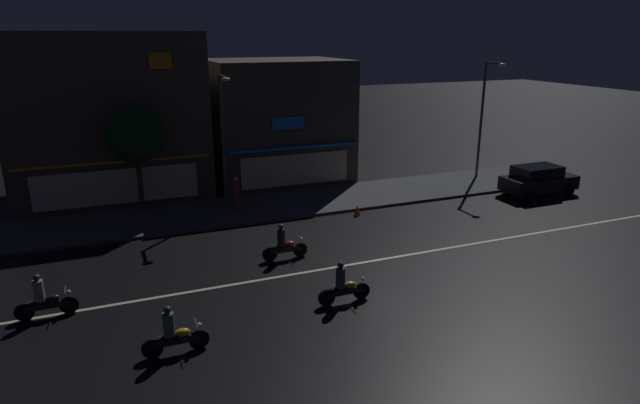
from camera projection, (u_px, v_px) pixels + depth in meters
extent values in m
plane|color=black|center=(383.00, 259.00, 21.75)|extent=(140.00, 140.00, 0.00)
cube|color=beige|center=(383.00, 259.00, 21.75)|extent=(30.49, 0.16, 0.01)
cube|color=#424447|center=(310.00, 201.00, 29.10)|extent=(32.09, 4.64, 0.14)
cube|color=#4C443A|center=(109.00, 116.00, 29.23)|extent=(10.00, 6.28, 8.88)
cube|color=orange|center=(115.00, 162.00, 26.89)|extent=(9.50, 0.24, 0.12)
cube|color=orange|center=(160.00, 61.00, 26.43)|extent=(1.10, 0.08, 0.78)
cube|color=beige|center=(118.00, 187.00, 27.33)|extent=(8.00, 0.06, 1.80)
cube|color=#4C443A|center=(277.00, 121.00, 32.96)|extent=(8.03, 6.41, 7.30)
cube|color=#268CF2|center=(296.00, 148.00, 30.33)|extent=(7.63, 0.24, 0.12)
cube|color=#268CF2|center=(288.00, 123.00, 29.82)|extent=(1.83, 0.08, 0.69)
cube|color=beige|center=(296.00, 170.00, 30.77)|extent=(6.42, 0.06, 1.80)
cylinder|color=#47494C|center=(223.00, 142.00, 27.22)|extent=(0.16, 0.16, 6.75)
cube|color=#47494C|center=(222.00, 77.00, 25.62)|extent=(0.10, 1.40, 0.10)
ellipsoid|color=#F9E099|center=(226.00, 79.00, 25.02)|extent=(0.44, 0.32, 0.20)
cylinder|color=#47494C|center=(481.00, 120.00, 32.86)|extent=(0.16, 0.16, 7.10)
cube|color=#47494C|center=(494.00, 63.00, 31.21)|extent=(0.10, 1.40, 0.10)
ellipsoid|color=#F9E099|center=(502.00, 65.00, 30.61)|extent=(0.44, 0.32, 0.20)
cylinder|color=brown|center=(237.00, 195.00, 27.22)|extent=(0.33, 0.33, 1.52)
sphere|color=tan|center=(236.00, 179.00, 26.96)|extent=(0.22, 0.22, 0.22)
cylinder|color=#473323|center=(140.00, 185.00, 26.67)|extent=(0.24, 0.24, 2.84)
sphere|color=#143819|center=(135.00, 134.00, 25.91)|extent=(2.81, 2.81, 2.81)
cube|color=black|center=(539.00, 183.00, 30.39)|extent=(4.30, 1.78, 0.76)
cube|color=black|center=(537.00, 171.00, 30.11)|extent=(2.58, 1.57, 0.60)
cube|color=#F9F2CC|center=(559.00, 175.00, 31.65)|extent=(0.08, 0.20, 0.12)
cube|color=#F9F2CC|center=(576.00, 180.00, 30.57)|extent=(0.08, 0.20, 0.12)
cylinder|color=black|center=(546.00, 183.00, 31.79)|extent=(0.62, 0.20, 0.62)
cylinder|color=black|center=(569.00, 190.00, 30.22)|extent=(0.62, 0.20, 0.62)
cylinder|color=black|center=(507.00, 188.00, 30.78)|extent=(0.62, 0.20, 0.62)
cylinder|color=black|center=(530.00, 196.00, 29.21)|extent=(0.62, 0.20, 0.62)
cylinder|color=black|center=(199.00, 339.00, 15.50)|extent=(0.60, 0.08, 0.60)
cylinder|color=black|center=(152.00, 348.00, 15.04)|extent=(0.60, 0.10, 0.60)
cube|color=black|center=(176.00, 341.00, 15.24)|extent=(1.30, 0.14, 0.20)
ellipsoid|color=gold|center=(182.00, 332.00, 15.24)|extent=(0.44, 0.26, 0.24)
cube|color=black|center=(168.00, 337.00, 15.12)|extent=(0.56, 0.22, 0.10)
cylinder|color=slate|center=(196.00, 323.00, 15.32)|extent=(0.03, 0.60, 0.03)
sphere|color=white|center=(199.00, 325.00, 15.38)|extent=(0.14, 0.14, 0.14)
cylinder|color=#4C664C|center=(169.00, 324.00, 15.02)|extent=(0.32, 0.32, 0.70)
sphere|color=#333338|center=(167.00, 310.00, 14.88)|extent=(0.22, 0.22, 0.22)
cylinder|color=black|center=(69.00, 305.00, 17.48)|extent=(0.60, 0.08, 0.60)
cylinder|color=black|center=(24.00, 312.00, 17.01)|extent=(0.60, 0.10, 0.60)
cube|color=black|center=(47.00, 305.00, 17.21)|extent=(1.30, 0.14, 0.20)
ellipsoid|color=black|center=(52.00, 298.00, 17.22)|extent=(0.44, 0.26, 0.24)
cube|color=black|center=(39.00, 302.00, 17.10)|extent=(0.56, 0.22, 0.10)
cylinder|color=slate|center=(65.00, 290.00, 17.29)|extent=(0.03, 0.60, 0.03)
sphere|color=white|center=(69.00, 292.00, 17.35)|extent=(0.14, 0.14, 0.14)
cylinder|color=gray|center=(39.00, 291.00, 17.00)|extent=(0.32, 0.32, 0.70)
sphere|color=#333338|center=(36.00, 278.00, 16.86)|extent=(0.22, 0.22, 0.22)
cylinder|color=black|center=(362.00, 291.00, 18.40)|extent=(0.60, 0.08, 0.60)
cylinder|color=black|center=(327.00, 298.00, 17.94)|extent=(0.60, 0.10, 0.60)
cube|color=black|center=(344.00, 292.00, 18.14)|extent=(1.30, 0.14, 0.20)
ellipsoid|color=gold|center=(350.00, 285.00, 18.14)|extent=(0.44, 0.26, 0.24)
cube|color=black|center=(339.00, 289.00, 18.02)|extent=(0.56, 0.22, 0.10)
cylinder|color=slate|center=(361.00, 277.00, 18.22)|extent=(0.03, 0.60, 0.03)
sphere|color=white|center=(363.00, 279.00, 18.28)|extent=(0.14, 0.14, 0.14)
cylinder|color=#334766|center=(340.00, 278.00, 17.92)|extent=(0.32, 0.32, 0.70)
sphere|color=#333338|center=(341.00, 265.00, 17.78)|extent=(0.22, 0.22, 0.22)
cylinder|color=black|center=(300.00, 250.00, 21.94)|extent=(0.60, 0.08, 0.60)
cylinder|color=black|center=(270.00, 254.00, 21.48)|extent=(0.60, 0.10, 0.60)
cube|color=black|center=(285.00, 250.00, 21.68)|extent=(1.30, 0.14, 0.20)
ellipsoid|color=red|center=(290.00, 244.00, 21.69)|extent=(0.44, 0.26, 0.24)
cube|color=black|center=(280.00, 247.00, 21.56)|extent=(0.56, 0.22, 0.10)
cylinder|color=slate|center=(299.00, 237.00, 21.76)|extent=(0.03, 0.60, 0.03)
sphere|color=white|center=(301.00, 239.00, 21.82)|extent=(0.14, 0.14, 0.14)
cylinder|color=#232328|center=(281.00, 237.00, 21.46)|extent=(0.32, 0.32, 0.70)
sphere|color=#333338|center=(281.00, 227.00, 21.32)|extent=(0.22, 0.22, 0.22)
cone|color=orange|center=(357.00, 210.00, 26.93)|extent=(0.36, 0.36, 0.55)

